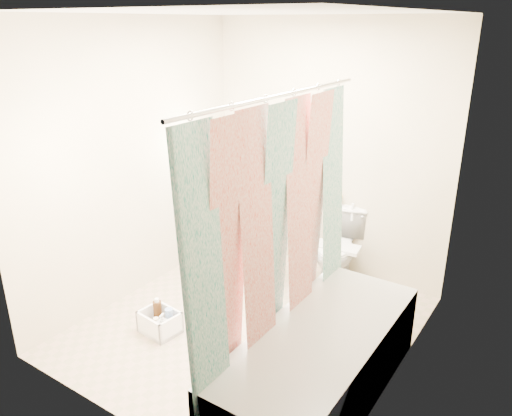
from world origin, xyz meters
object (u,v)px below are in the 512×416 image
Objects in this scene: plumber at (265,208)px; bathtub at (319,362)px; toilet at (339,248)px; cleaning_caddy at (161,323)px.

bathtub is at bearing 30.75° from plumber.
toilet is 0.45× the size of plumber.
bathtub is 1.39m from cleaning_caddy.
plumber reaches higher than cleaning_caddy.
cleaning_caddy is at bearing -177.83° from bathtub.
cleaning_caddy is at bearing -126.41° from toilet.
cleaning_caddy is (-0.28, -1.10, -0.70)m from plumber.
plumber is at bearing -149.01° from toilet.
bathtub is at bearing 8.54° from cleaning_caddy.
toilet is (-0.56, 1.49, 0.09)m from bathtub.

